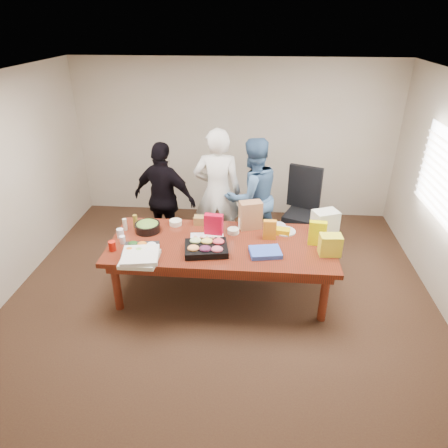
# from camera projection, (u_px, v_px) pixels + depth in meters

# --- Properties ---
(floor) EXTENTS (5.50, 5.00, 0.02)m
(floor) POSITION_uv_depth(u_px,v_px,m) (222.00, 292.00, 5.40)
(floor) COLOR #47301E
(floor) RESTS_ON ground
(ceiling) EXTENTS (5.50, 5.00, 0.02)m
(ceiling) POSITION_uv_depth(u_px,v_px,m) (221.00, 78.00, 4.14)
(ceiling) COLOR white
(ceiling) RESTS_ON wall_back
(wall_back) EXTENTS (5.50, 0.04, 2.70)m
(wall_back) POSITION_uv_depth(u_px,v_px,m) (234.00, 140.00, 6.97)
(wall_back) COLOR beige
(wall_back) RESTS_ON floor
(wall_front) EXTENTS (5.50, 0.04, 2.70)m
(wall_front) POSITION_uv_depth(u_px,v_px,m) (186.00, 359.00, 2.56)
(wall_front) COLOR beige
(wall_front) RESTS_ON floor
(wall_left) EXTENTS (0.04, 5.00, 2.70)m
(wall_left) POSITION_uv_depth(u_px,v_px,m) (0.00, 191.00, 4.97)
(wall_left) COLOR beige
(wall_left) RESTS_ON floor
(window_panel) EXTENTS (0.03, 1.40, 1.10)m
(window_panel) POSITION_uv_depth(u_px,v_px,m) (443.00, 176.00, 5.02)
(window_panel) COLOR white
(window_panel) RESTS_ON wall_right
(window_blinds) EXTENTS (0.04, 1.36, 1.00)m
(window_blinds) POSITION_uv_depth(u_px,v_px,m) (440.00, 176.00, 5.03)
(window_blinds) COLOR beige
(window_blinds) RESTS_ON wall_right
(conference_table) EXTENTS (2.80, 1.20, 0.75)m
(conference_table) POSITION_uv_depth(u_px,v_px,m) (222.00, 268.00, 5.22)
(conference_table) COLOR #4C1C0F
(conference_table) RESTS_ON floor
(office_chair) EXTENTS (0.81, 0.81, 1.22)m
(office_chair) POSITION_uv_depth(u_px,v_px,m) (304.00, 213.00, 6.12)
(office_chair) COLOR black
(office_chair) RESTS_ON floor
(person_center) EXTENTS (0.71, 0.47, 1.92)m
(person_center) POSITION_uv_depth(u_px,v_px,m) (218.00, 192.00, 5.93)
(person_center) COLOR silver
(person_center) RESTS_ON floor
(person_right) EXTENTS (1.08, 1.01, 1.78)m
(person_right) POSITION_uv_depth(u_px,v_px,m) (252.00, 197.00, 5.97)
(person_right) COLOR #3B5E85
(person_right) RESTS_ON floor
(person_left) EXTENTS (1.09, 0.71, 1.72)m
(person_left) POSITION_uv_depth(u_px,v_px,m) (165.00, 199.00, 5.97)
(person_left) COLOR black
(person_left) RESTS_ON floor
(veggie_tray) EXTENTS (0.45, 0.37, 0.06)m
(veggie_tray) POSITION_uv_depth(u_px,v_px,m) (141.00, 250.00, 4.83)
(veggie_tray) COLOR black
(veggie_tray) RESTS_ON conference_table
(fruit_tray) EXTENTS (0.57, 0.48, 0.08)m
(fruit_tray) POSITION_uv_depth(u_px,v_px,m) (206.00, 248.00, 4.85)
(fruit_tray) COLOR black
(fruit_tray) RESTS_ON conference_table
(sheet_cake) EXTENTS (0.45, 0.36, 0.07)m
(sheet_cake) POSITION_uv_depth(u_px,v_px,m) (207.00, 241.00, 5.01)
(sheet_cake) COLOR white
(sheet_cake) RESTS_ON conference_table
(salad_bowl) EXTENTS (0.36, 0.36, 0.11)m
(salad_bowl) POSITION_uv_depth(u_px,v_px,m) (148.00, 227.00, 5.30)
(salad_bowl) COLOR black
(salad_bowl) RESTS_ON conference_table
(chip_bag_blue) EXTENTS (0.41, 0.34, 0.05)m
(chip_bag_blue) POSITION_uv_depth(u_px,v_px,m) (265.00, 252.00, 4.80)
(chip_bag_blue) COLOR blue
(chip_bag_blue) RESTS_ON conference_table
(chip_bag_red) EXTENTS (0.24, 0.12, 0.34)m
(chip_bag_red) POSITION_uv_depth(u_px,v_px,m) (214.00, 227.00, 5.07)
(chip_bag_red) COLOR #AF0423
(chip_bag_red) RESTS_ON conference_table
(chip_bag_yellow) EXTENTS (0.22, 0.10, 0.31)m
(chip_bag_yellow) POSITION_uv_depth(u_px,v_px,m) (317.00, 233.00, 4.94)
(chip_bag_yellow) COLOR #E4E100
(chip_bag_yellow) RESTS_ON conference_table
(chip_bag_orange) EXTENTS (0.17, 0.07, 0.26)m
(chip_bag_orange) POSITION_uv_depth(u_px,v_px,m) (270.00, 230.00, 5.08)
(chip_bag_orange) COLOR orange
(chip_bag_orange) RESTS_ON conference_table
(mayo_jar) EXTENTS (0.10, 0.10, 0.14)m
(mayo_jar) POSITION_uv_depth(u_px,v_px,m) (242.00, 223.00, 5.37)
(mayo_jar) COLOR white
(mayo_jar) RESTS_ON conference_table
(mustard_bottle) EXTENTS (0.08, 0.08, 0.18)m
(mustard_bottle) POSITION_uv_depth(u_px,v_px,m) (219.00, 224.00, 5.29)
(mustard_bottle) COLOR yellow
(mustard_bottle) RESTS_ON conference_table
(dressing_bottle) EXTENTS (0.07, 0.07, 0.19)m
(dressing_bottle) POSITION_uv_depth(u_px,v_px,m) (135.00, 222.00, 5.36)
(dressing_bottle) COLOR brown
(dressing_bottle) RESTS_ON conference_table
(ranch_bottle) EXTENTS (0.06, 0.06, 0.16)m
(ranch_bottle) POSITION_uv_depth(u_px,v_px,m) (125.00, 224.00, 5.31)
(ranch_bottle) COLOR beige
(ranch_bottle) RESTS_ON conference_table
(banana_bunch) EXTENTS (0.24, 0.16, 0.07)m
(banana_bunch) POSITION_uv_depth(u_px,v_px,m) (281.00, 231.00, 5.24)
(banana_bunch) COLOR #EDBC08
(banana_bunch) RESTS_ON conference_table
(bread_loaf) EXTENTS (0.29, 0.13, 0.12)m
(bread_loaf) POSITION_uv_depth(u_px,v_px,m) (205.00, 220.00, 5.46)
(bread_loaf) COLOR olive
(bread_loaf) RESTS_ON conference_table
(kraft_bag) EXTENTS (0.32, 0.24, 0.38)m
(kraft_bag) POSITION_uv_depth(u_px,v_px,m) (251.00, 215.00, 5.32)
(kraft_bag) COLOR #996843
(kraft_bag) RESTS_ON conference_table
(red_cup) EXTENTS (0.09, 0.09, 0.12)m
(red_cup) POSITION_uv_depth(u_px,v_px,m) (112.00, 246.00, 4.86)
(red_cup) COLOR #B31809
(red_cup) RESTS_ON conference_table
(clear_cup_a) EXTENTS (0.09, 0.09, 0.10)m
(clear_cup_a) POSITION_uv_depth(u_px,v_px,m) (123.00, 240.00, 5.02)
(clear_cup_a) COLOR white
(clear_cup_a) RESTS_ON conference_table
(clear_cup_b) EXTENTS (0.09, 0.09, 0.12)m
(clear_cup_b) POSITION_uv_depth(u_px,v_px,m) (120.00, 233.00, 5.14)
(clear_cup_b) COLOR white
(clear_cup_b) RESTS_ON conference_table
(pizza_box_lower) EXTENTS (0.42, 0.42, 0.05)m
(pizza_box_lower) POSITION_uv_depth(u_px,v_px,m) (140.00, 259.00, 4.67)
(pizza_box_lower) COLOR silver
(pizza_box_lower) RESTS_ON conference_table
(pizza_box_upper) EXTENTS (0.48, 0.48, 0.05)m
(pizza_box_upper) POSITION_uv_depth(u_px,v_px,m) (140.00, 255.00, 4.65)
(pizza_box_upper) COLOR white
(pizza_box_upper) RESTS_ON pizza_box_lower
(plate_a) EXTENTS (0.33, 0.33, 0.02)m
(plate_a) POSITION_uv_depth(u_px,v_px,m) (285.00, 231.00, 5.30)
(plate_a) COLOR silver
(plate_a) RESTS_ON conference_table
(plate_b) EXTENTS (0.23, 0.23, 0.01)m
(plate_b) POSITION_uv_depth(u_px,v_px,m) (278.00, 225.00, 5.45)
(plate_b) COLOR silver
(plate_b) RESTS_ON conference_table
(dip_bowl_a) EXTENTS (0.18, 0.18, 0.06)m
(dip_bowl_a) POSITION_uv_depth(u_px,v_px,m) (233.00, 231.00, 5.26)
(dip_bowl_a) COLOR beige
(dip_bowl_a) RESTS_ON conference_table
(dip_bowl_b) EXTENTS (0.20, 0.20, 0.07)m
(dip_bowl_b) POSITION_uv_depth(u_px,v_px,m) (176.00, 222.00, 5.46)
(dip_bowl_b) COLOR #EFE7C3
(dip_bowl_b) RESTS_ON conference_table
(grocery_bag_white) EXTENTS (0.37, 0.32, 0.33)m
(grocery_bag_white) POSITION_uv_depth(u_px,v_px,m) (325.00, 223.00, 5.17)
(grocery_bag_white) COLOR beige
(grocery_bag_white) RESTS_ON conference_table
(grocery_bag_yellow) EXTENTS (0.26, 0.19, 0.25)m
(grocery_bag_yellow) POSITION_uv_depth(u_px,v_px,m) (330.00, 245.00, 4.75)
(grocery_bag_yellow) COLOR yellow
(grocery_bag_yellow) RESTS_ON conference_table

